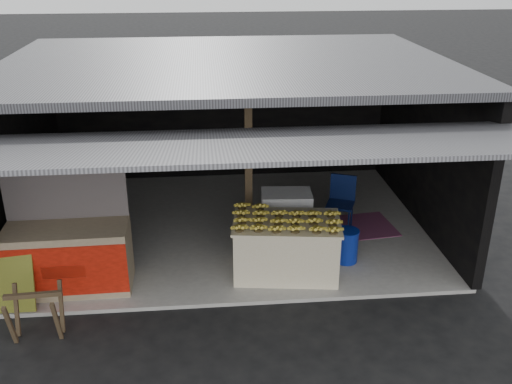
{
  "coord_description": "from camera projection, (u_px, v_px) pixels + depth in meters",
  "views": [
    {
      "loc": [
        -0.39,
        -6.78,
        4.68
      ],
      "look_at": [
        0.39,
        1.51,
        1.1
      ],
      "focal_mm": 40.0,
      "sensor_mm": 36.0,
      "label": 1
    }
  ],
  "objects": [
    {
      "name": "white_crate",
      "position": [
        286.0,
        218.0,
        9.54
      ],
      "size": [
        0.86,
        0.61,
        0.91
      ],
      "rotation": [
        0.0,
        0.0,
        -0.07
      ],
      "color": "white",
      "rests_on": "concrete_slab"
    },
    {
      "name": "shophouse",
      "position": [
        227.0,
        110.0,
        9.83
      ],
      "size": [
        7.4,
        7.29,
        3.02
      ],
      "color": "black",
      "rests_on": "ground"
    },
    {
      "name": "water_barrel",
      "position": [
        347.0,
        247.0,
        9.03
      ],
      "size": [
        0.35,
        0.35,
        0.52
      ],
      "primitive_type": "cylinder",
      "color": "navy",
      "rests_on": "concrete_slab"
    },
    {
      "name": "concrete_slab",
      "position": [
        230.0,
        225.0,
        10.36
      ],
      "size": [
        7.0,
        5.0,
        0.06
      ],
      "primitive_type": "cube",
      "color": "gray",
      "rests_on": "ground"
    },
    {
      "name": "magenta_rug",
      "position": [
        351.0,
        227.0,
        10.22
      ],
      "size": [
        1.61,
        1.17,
        0.01
      ],
      "primitive_type": "cube",
      "rotation": [
        0.0,
        0.0,
        0.12
      ],
      "color": "#6D1852",
      "rests_on": "concrete_slab"
    },
    {
      "name": "picture_frames",
      "position": [
        214.0,
        92.0,
        11.78
      ],
      "size": [
        1.62,
        0.04,
        0.46
      ],
      "color": "black",
      "rests_on": "shophouse"
    },
    {
      "name": "neighbor_stall",
      "position": [
        69.0,
        255.0,
        8.23
      ],
      "size": [
        1.76,
        0.82,
        1.79
      ],
      "rotation": [
        0.0,
        0.0,
        0.02
      ],
      "color": "#998466",
      "rests_on": "concrete_slab"
    },
    {
      "name": "banana_table",
      "position": [
        286.0,
        247.0,
        8.63
      ],
      "size": [
        1.71,
        1.19,
        0.88
      ],
      "rotation": [
        0.0,
        0.0,
        -0.13
      ],
      "color": "silver",
      "rests_on": "concrete_slab"
    },
    {
      "name": "banana_pile",
      "position": [
        287.0,
        216.0,
        8.43
      ],
      "size": [
        1.58,
        1.07,
        0.17
      ],
      "primitive_type": null,
      "rotation": [
        0.0,
        0.0,
        -0.13
      ],
      "color": "gold",
      "rests_on": "banana_table"
    },
    {
      "name": "plastic_chair",
      "position": [
        341.0,
        198.0,
        10.02
      ],
      "size": [
        0.6,
        0.6,
        0.96
      ],
      "rotation": [
        0.0,
        0.0,
        -0.4
      ],
      "color": "#0B153E",
      "rests_on": "concrete_slab"
    },
    {
      "name": "ground",
      "position": [
        239.0,
        306.0,
        8.08
      ],
      "size": [
        80.0,
        80.0,
        0.0
      ],
      "primitive_type": "plane",
      "color": "black",
      "rests_on": "ground"
    },
    {
      "name": "sawhorse",
      "position": [
        35.0,
        310.0,
        7.25
      ],
      "size": [
        0.71,
        0.63,
        0.68
      ],
      "rotation": [
        0.0,
        0.0,
        0.05
      ],
      "color": "#4A3A25",
      "rests_on": "ground"
    },
    {
      "name": "green_signboard",
      "position": [
        13.0,
        283.0,
        7.76
      ],
      "size": [
        0.55,
        0.25,
        0.8
      ],
      "primitive_type": "cube",
      "rotation": [
        -0.27,
        0.0,
        0.0
      ],
      "color": "black",
      "rests_on": "concrete_slab"
    }
  ]
}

